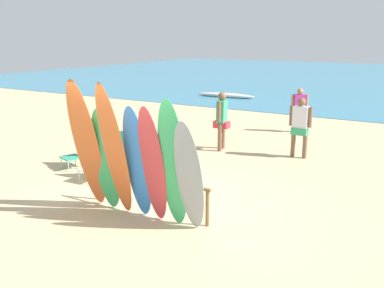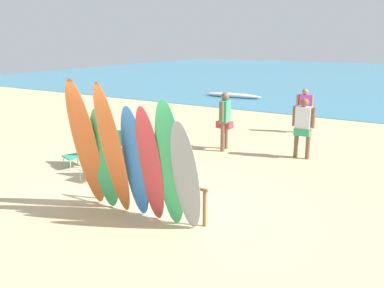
{
  "view_description": "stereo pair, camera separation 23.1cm",
  "coord_description": "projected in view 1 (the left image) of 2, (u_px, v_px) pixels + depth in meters",
  "views": [
    {
      "loc": [
        4.67,
        -6.23,
        3.28
      ],
      "look_at": [
        0.0,
        1.57,
        1.01
      ],
      "focal_mm": 40.38,
      "sensor_mm": 36.0,
      "label": 1
    },
    {
      "loc": [
        4.87,
        -6.11,
        3.28
      ],
      "look_at": [
        0.0,
        1.57,
        1.01
      ],
      "focal_mm": 40.38,
      "sensor_mm": 36.0,
      "label": 2
    }
  ],
  "objects": [
    {
      "name": "beach_chair_striped",
      "position": [
        77.0,
        151.0,
        11.02
      ],
      "size": [
        0.69,
        0.78,
        0.83
      ],
      "rotation": [
        0.0,
        0.0,
        -0.33
      ],
      "color": "#B7B7BC",
      "rests_on": "ground"
    },
    {
      "name": "surfboard_red_4",
      "position": [
        153.0,
        165.0,
        7.56
      ],
      "size": [
        0.56,
        0.51,
        2.16
      ],
      "primitive_type": "ellipsoid",
      "rotation": [
        0.18,
        0.0,
        -0.07
      ],
      "color": "#D13D42",
      "rests_on": "ground"
    },
    {
      "name": "beachgoer_strolling",
      "position": [
        299.0,
        107.0,
        15.03
      ],
      "size": [
        0.52,
        0.36,
        1.54
      ],
      "rotation": [
        0.0,
        0.0,
        3.64
      ],
      "color": "#9E704C",
      "rests_on": "ground"
    },
    {
      "name": "surfboard_rack",
      "position": [
        149.0,
        185.0,
        8.18
      ],
      "size": [
        2.64,
        0.07,
        0.71
      ],
      "color": "brown",
      "rests_on": "ground"
    },
    {
      "name": "ocean_water",
      "position": [
        384.0,
        78.0,
        34.64
      ],
      "size": [
        60.0,
        40.0,
        0.02
      ],
      "primitive_type": "cube",
      "color": "teal",
      "rests_on": "ground"
    },
    {
      "name": "beach_chair_red",
      "position": [
        120.0,
        145.0,
        11.67
      ],
      "size": [
        0.6,
        0.77,
        0.81
      ],
      "rotation": [
        0.0,
        0.0,
        0.16
      ],
      "color": "#B7B7BC",
      "rests_on": "ground"
    },
    {
      "name": "ground",
      "position": [
        330.0,
        109.0,
        19.97
      ],
      "size": [
        60.0,
        60.0,
        0.0
      ],
      "primitive_type": "plane",
      "color": "tan"
    },
    {
      "name": "surfboard_green_5",
      "position": [
        173.0,
        164.0,
        7.34
      ],
      "size": [
        0.56,
        0.49,
        2.32
      ],
      "primitive_type": "ellipsoid",
      "rotation": [
        0.17,
        0.0,
        0.05
      ],
      "color": "#38B266",
      "rests_on": "ground"
    },
    {
      "name": "surfboard_orange_0",
      "position": [
        87.0,
        145.0,
        8.14
      ],
      "size": [
        0.63,
        0.77,
        2.57
      ],
      "primitive_type": "ellipsoid",
      "rotation": [
        0.25,
        0.0,
        0.09
      ],
      "color": "orange",
      "rests_on": "ground"
    },
    {
      "name": "surfboard_grey_6",
      "position": [
        189.0,
        177.0,
        7.19
      ],
      "size": [
        0.52,
        0.54,
        2.0
      ],
      "primitive_type": "ellipsoid",
      "rotation": [
        0.23,
        0.0,
        -0.02
      ],
      "color": "#999EA3",
      "rests_on": "ground"
    },
    {
      "name": "surfboard_blue_3",
      "position": [
        137.0,
        163.0,
        7.76
      ],
      "size": [
        0.54,
        0.46,
        2.14
      ],
      "primitive_type": "ellipsoid",
      "rotation": [
        0.18,
        0.0,
        -0.01
      ],
      "color": "#337AD1",
      "rests_on": "ground"
    },
    {
      "name": "surfboard_green_1",
      "position": [
        106.0,
        160.0,
        8.13
      ],
      "size": [
        0.6,
        0.44,
        2.03
      ],
      "primitive_type": "ellipsoid",
      "rotation": [
        0.16,
        0.0,
        0.07
      ],
      "color": "#38B266",
      "rests_on": "ground"
    },
    {
      "name": "beachgoer_by_water",
      "position": [
        300.0,
        123.0,
        11.82
      ],
      "size": [
        0.63,
        0.27,
        1.67
      ],
      "rotation": [
        0.0,
        0.0,
        6.26
      ],
      "color": "brown",
      "rests_on": "ground"
    },
    {
      "name": "beachgoer_near_rack",
      "position": [
        222.0,
        117.0,
        12.62
      ],
      "size": [
        0.45,
        0.64,
        1.71
      ],
      "rotation": [
        0.0,
        0.0,
        1.77
      ],
      "color": "brown",
      "rests_on": "ground"
    },
    {
      "name": "distant_boat",
      "position": [
        226.0,
        95.0,
        23.82
      ],
      "size": [
        3.37,
        0.68,
        0.27
      ],
      "color": "silver",
      "rests_on": "ground"
    },
    {
      "name": "surfboard_orange_2",
      "position": [
        114.0,
        151.0,
        7.75
      ],
      "size": [
        0.49,
        0.7,
        2.55
      ],
      "primitive_type": "ellipsoid",
      "rotation": [
        0.25,
        0.0,
        -0.0
      ],
      "color": "orange",
      "rests_on": "ground"
    },
    {
      "name": "beach_chair_blue",
      "position": [
        96.0,
        162.0,
        10.09
      ],
      "size": [
        0.53,
        0.72,
        0.81
      ],
      "rotation": [
        0.0,
        0.0,
        0.04
      ],
      "color": "#B7B7BC",
      "rests_on": "ground"
    }
  ]
}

